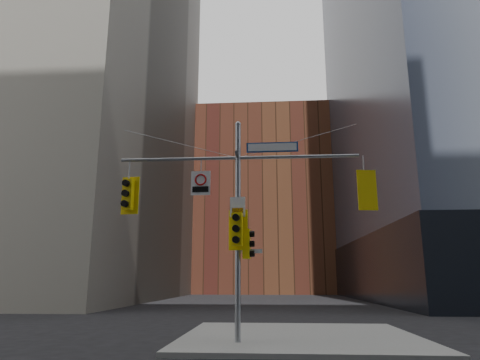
# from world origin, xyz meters

# --- Properties ---
(ground) EXTENTS (160.00, 160.00, 0.00)m
(ground) POSITION_xyz_m (0.00, 0.00, 0.00)
(ground) COLOR black
(ground) RESTS_ON ground
(sidewalk_corner) EXTENTS (8.00, 8.00, 0.15)m
(sidewalk_corner) POSITION_xyz_m (2.00, 4.00, 0.07)
(sidewalk_corner) COLOR gray
(sidewalk_corner) RESTS_ON ground
(brick_midrise) EXTENTS (26.00, 20.00, 28.00)m
(brick_midrise) POSITION_xyz_m (0.00, 58.00, 14.00)
(brick_midrise) COLOR brown
(brick_midrise) RESTS_ON ground
(signal_assembly) EXTENTS (8.00, 0.80, 7.30)m
(signal_assembly) POSITION_xyz_m (0.00, 1.99, 4.42)
(signal_assembly) COLOR gray
(signal_assembly) RESTS_ON ground
(traffic_light_west_arm) EXTENTS (0.61, 0.53, 1.29)m
(traffic_light_west_arm) POSITION_xyz_m (-3.71, 2.01, 4.80)
(traffic_light_west_arm) COLOR yellow
(traffic_light_west_arm) RESTS_ON ground
(traffic_light_east_arm) EXTENTS (0.62, 0.54, 1.31)m
(traffic_light_east_arm) POSITION_xyz_m (4.13, 1.99, 4.80)
(traffic_light_east_arm) COLOR yellow
(traffic_light_east_arm) RESTS_ON ground
(traffic_light_pole_side) EXTENTS (0.38, 0.32, 0.94)m
(traffic_light_pole_side) POSITION_xyz_m (0.32, 2.00, 3.13)
(traffic_light_pole_side) COLOR yellow
(traffic_light_pole_side) RESTS_ON ground
(traffic_light_pole_front) EXTENTS (0.62, 0.52, 1.29)m
(traffic_light_pole_front) POSITION_xyz_m (0.00, 1.73, 3.57)
(traffic_light_pole_front) COLOR yellow
(traffic_light_pole_front) RESTS_ON ground
(street_sign_blade) EXTENTS (1.73, 0.07, 0.34)m
(street_sign_blade) POSITION_xyz_m (1.16, 2.00, 6.35)
(street_sign_blade) COLOR navy
(street_sign_blade) RESTS_ON ground
(regulatory_sign_arm) EXTENTS (0.65, 0.08, 0.81)m
(regulatory_sign_arm) POSITION_xyz_m (-1.25, 1.97, 5.18)
(regulatory_sign_arm) COLOR silver
(regulatory_sign_arm) RESTS_ON ground
(regulatory_sign_pole) EXTENTS (0.50, 0.09, 0.65)m
(regulatory_sign_pole) POSITION_xyz_m (0.00, 1.88, 4.29)
(regulatory_sign_pole) COLOR silver
(regulatory_sign_pole) RESTS_ON ground
(street_blade_ew) EXTENTS (0.67, 0.06, 0.13)m
(street_blade_ew) POSITION_xyz_m (0.45, 2.00, 2.90)
(street_blade_ew) COLOR silver
(street_blade_ew) RESTS_ON ground
(street_blade_ns) EXTENTS (0.08, 0.69, 0.14)m
(street_blade_ns) POSITION_xyz_m (0.00, 2.45, 2.95)
(street_blade_ns) COLOR #145926
(street_blade_ns) RESTS_ON ground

